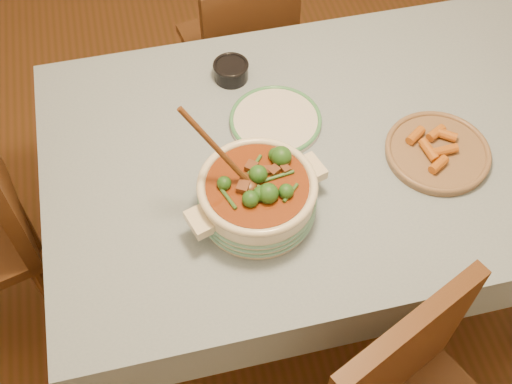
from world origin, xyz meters
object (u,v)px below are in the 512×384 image
(dining_table, at_px, (325,164))
(fried_plate, at_px, (438,151))
(stew_casserole, at_px, (257,194))
(white_plate, at_px, (276,120))
(condiment_bowl, at_px, (231,70))
(chair_far, at_px, (242,45))

(dining_table, bearing_deg, fried_plate, -20.34)
(stew_casserole, xyz_separation_m, fried_plate, (0.56, 0.07, -0.06))
(dining_table, distance_m, white_plate, 0.20)
(condiment_bowl, bearing_deg, dining_table, -57.02)
(dining_table, bearing_deg, stew_casserole, -144.97)
(white_plate, height_order, chair_far, chair_far)
(stew_casserole, bearing_deg, dining_table, 35.03)
(fried_plate, bearing_deg, chair_far, 113.05)
(condiment_bowl, bearing_deg, white_plate, -67.85)
(condiment_bowl, xyz_separation_m, fried_plate, (0.52, -0.45, -0.01))
(white_plate, xyz_separation_m, condiment_bowl, (-0.09, 0.22, 0.02))
(dining_table, height_order, stew_casserole, stew_casserole)
(stew_casserole, xyz_separation_m, white_plate, (0.13, 0.30, -0.07))
(fried_plate, bearing_deg, dining_table, 159.66)
(condiment_bowl, relative_size, fried_plate, 0.41)
(stew_casserole, bearing_deg, condiment_bowl, 85.86)
(condiment_bowl, xyz_separation_m, chair_far, (0.13, 0.46, -0.32))
(stew_casserole, relative_size, white_plate, 1.12)
(fried_plate, xyz_separation_m, chair_far, (-0.39, 0.91, -0.31))
(dining_table, distance_m, chair_far, 0.83)
(condiment_bowl, distance_m, fried_plate, 0.69)
(chair_far, bearing_deg, stew_casserole, 70.01)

